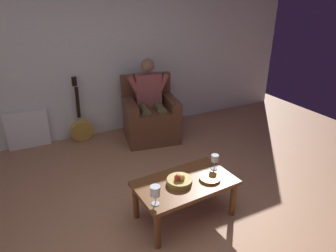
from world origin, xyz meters
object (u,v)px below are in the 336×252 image
armchair (150,117)px  fruit_bowl (180,180)px  person_seated (150,98)px  decorative_dish (210,178)px  wine_glass_near (215,159)px  coffee_table (185,187)px  guitar (82,128)px  wine_glass_far (155,192)px

armchair → fruit_bowl: size_ratio=3.91×
person_seated → decorative_dish: bearing=94.7°
wine_glass_near → fruit_bowl: size_ratio=0.67×
armchair → coffee_table: 1.89m
coffee_table → fruit_bowl: size_ratio=4.07×
person_seated → guitar: person_seated is taller
wine_glass_near → wine_glass_far: 0.81m
person_seated → decorative_dish: person_seated is taller
decorative_dish → guitar: bearing=-70.2°
person_seated → wine_glass_far: 2.16m
fruit_bowl → person_seated: bearing=-104.5°
guitar → wine_glass_far: guitar is taller
person_seated → fruit_bowl: 1.89m
person_seated → wine_glass_far: (0.80, 2.00, -0.12)m
fruit_bowl → decorative_dish: 0.31m
armchair → fruit_bowl: (0.47, 1.84, 0.11)m
person_seated → guitar: 1.15m
armchair → wine_glass_near: bearing=98.9°
wine_glass_far → fruit_bowl: 0.39m
wine_glass_far → coffee_table: bearing=-155.5°
guitar → fruit_bowl: (-0.52, 2.20, 0.23)m
armchair → person_seated: 0.32m
wine_glass_near → wine_glass_far: (0.78, 0.24, 0.01)m
fruit_bowl → coffee_table: bearing=-177.0°
person_seated → wine_glass_near: person_seated is taller
person_seated → fruit_bowl: (0.47, 1.82, -0.21)m
coffee_table → decorative_dish: bearing=162.5°
wine_glass_near → person_seated: bearing=-90.9°
guitar → wine_glass_far: bearing=94.5°
armchair → fruit_bowl: bearing=85.5°
wine_glass_far → decorative_dish: 0.65m
armchair → guitar: size_ratio=0.97×
coffee_table → decorative_dish: (-0.24, 0.07, 0.07)m
coffee_table → guitar: guitar is taller
person_seated → armchair: bearing=-90.0°
guitar → decorative_dish: bearing=109.8°
coffee_table → fruit_bowl: (0.06, 0.00, 0.10)m
wine_glass_near → wine_glass_far: bearing=17.4°
guitar → decorative_dish: guitar is taller
coffee_table → wine_glass_far: 0.47m
armchair → wine_glass_far: 2.19m
wine_glass_near → fruit_bowl: bearing=8.6°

